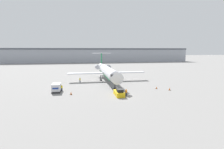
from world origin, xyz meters
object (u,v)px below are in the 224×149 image
(pushback_tug, at_px, (119,93))
(traffic_cone_right, at_px, (157,88))
(worker_near_tug, at_px, (126,92))
(worker_on_apron, at_px, (62,88))
(luggage_cart, at_px, (56,88))
(traffic_cone_left, at_px, (71,93))
(traffic_cone_mid, at_px, (170,89))
(worker_by_wing, at_px, (80,80))
(airplane_main, at_px, (107,71))

(pushback_tug, bearing_deg, traffic_cone_right, 24.22)
(worker_near_tug, bearing_deg, worker_on_apron, 152.18)
(worker_near_tug, bearing_deg, luggage_cart, 156.97)
(traffic_cone_left, height_order, traffic_cone_right, traffic_cone_left)
(luggage_cart, xyz_separation_m, traffic_cone_mid, (30.33, -3.50, -0.75))
(worker_near_tug, bearing_deg, traffic_cone_mid, 15.59)
(traffic_cone_left, xyz_separation_m, traffic_cone_right, (23.74, 2.41, -0.04))
(worker_by_wing, xyz_separation_m, worker_on_apron, (-4.87, -11.76, -0.01))
(airplane_main, bearing_deg, luggage_cart, -138.08)
(worker_on_apron, xyz_separation_m, traffic_cone_left, (2.62, -4.52, -0.50))
(traffic_cone_mid, bearing_deg, airplane_main, 129.79)
(airplane_main, relative_size, luggage_cart, 9.57)
(luggage_cart, bearing_deg, traffic_cone_right, -2.17)
(airplane_main, bearing_deg, traffic_cone_mid, -50.21)
(traffic_cone_right, distance_m, traffic_cone_mid, 3.65)
(worker_near_tug, distance_m, traffic_cone_left, 13.64)
(worker_on_apron, relative_size, traffic_cone_right, 2.52)
(worker_by_wing, bearing_deg, pushback_tug, -64.46)
(traffic_cone_right, bearing_deg, pushback_tug, -155.78)
(luggage_cart, bearing_deg, traffic_cone_left, -41.57)
(worker_on_apron, height_order, traffic_cone_mid, worker_on_apron)
(luggage_cart, bearing_deg, airplane_main, 41.92)
(airplane_main, height_order, traffic_cone_right, airplane_main)
(worker_on_apron, bearing_deg, traffic_cone_left, -59.93)
(worker_on_apron, distance_m, traffic_cone_right, 26.45)
(worker_on_apron, distance_m, traffic_cone_mid, 29.42)
(luggage_cart, bearing_deg, worker_on_apron, 40.00)
(worker_by_wing, distance_m, traffic_cone_right, 25.58)
(luggage_cart, relative_size, traffic_cone_left, 4.88)
(worker_by_wing, bearing_deg, traffic_cone_mid, -34.02)
(traffic_cone_right, xyz_separation_m, traffic_cone_mid, (2.70, -2.45, 0.06))
(worker_near_tug, height_order, traffic_cone_left, worker_near_tug)
(luggage_cart, height_order, traffic_cone_mid, luggage_cart)
(luggage_cart, relative_size, traffic_cone_right, 5.46)
(luggage_cart, distance_m, worker_by_wing, 14.23)
(worker_by_wing, bearing_deg, luggage_cart, -115.60)
(worker_on_apron, bearing_deg, airplane_main, 42.09)
(airplane_main, distance_m, traffic_cone_mid, 23.11)
(luggage_cart, xyz_separation_m, worker_on_apron, (1.27, 1.07, -0.27))
(traffic_cone_mid, bearing_deg, traffic_cone_right, 137.75)
(worker_by_wing, distance_m, worker_on_apron, 12.73)
(traffic_cone_mid, bearing_deg, worker_on_apron, 171.07)
(airplane_main, relative_size, traffic_cone_right, 52.27)
(luggage_cart, bearing_deg, traffic_cone_mid, -6.58)
(airplane_main, xyz_separation_m, worker_by_wing, (-9.54, -1.25, -2.74))
(traffic_cone_left, distance_m, traffic_cone_right, 23.86)
(worker_by_wing, height_order, traffic_cone_right, worker_by_wing)
(traffic_cone_right, bearing_deg, luggage_cart, 177.83)
(pushback_tug, height_order, traffic_cone_mid, pushback_tug)
(traffic_cone_left, bearing_deg, airplane_main, 56.08)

